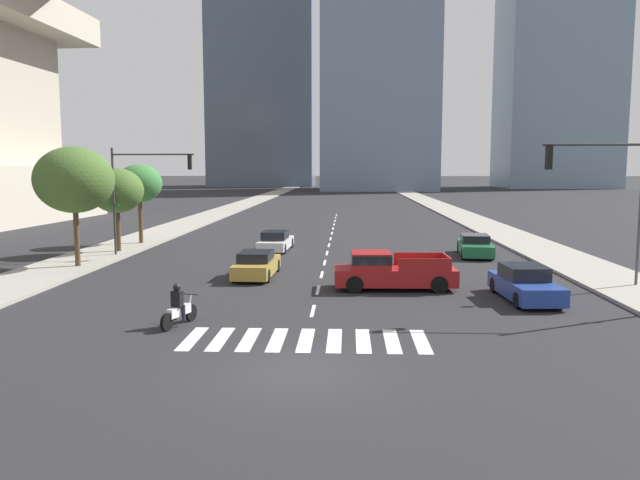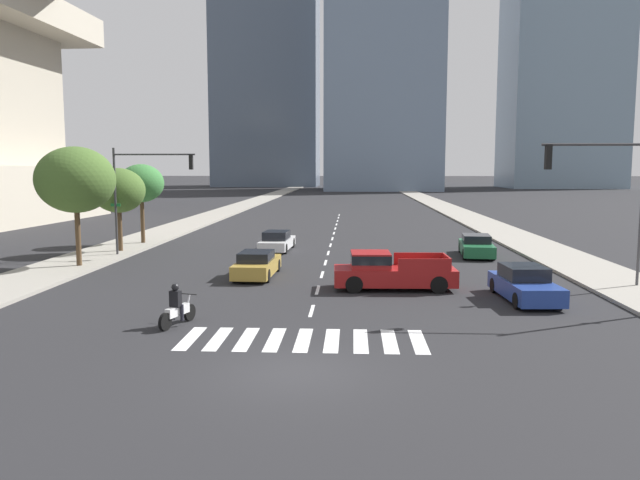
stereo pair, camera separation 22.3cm
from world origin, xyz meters
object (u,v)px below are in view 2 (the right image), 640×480
Objects in this scene: motorcycle_lead at (177,309)px; sedan_green_3 at (476,246)px; sedan_blue_1 at (525,285)px; sedan_gold_0 at (257,265)px; street_tree_second at (119,191)px; street_tree_nearest at (76,180)px; traffic_signal_near at (624,190)px; pickup_truck at (388,271)px; sedan_white_2 at (277,241)px; traffic_signal_far at (144,181)px; street_tree_third at (141,184)px.

sedan_green_3 is (13.56, 17.57, 0.02)m from motorcycle_lead.
sedan_gold_0 is at bearing -115.94° from sedan_blue_1.
street_tree_second is at bearing -124.24° from sedan_blue_1.
street_tree_nearest is at bearing -90.00° from street_tree_second.
sedan_blue_1 reaches higher than sedan_green_3.
street_tree_nearest reaches higher than sedan_gold_0.
motorcycle_lead is 0.31× the size of traffic_signal_near.
pickup_truck is 6.97m from sedan_gold_0.
sedan_white_2 is at bearing -93.32° from sedan_green_3.
traffic_signal_far is 2.77m from street_tree_second.
sedan_green_3 is 22.55m from street_tree_second.
sedan_green_3 is (5.98, 10.75, -0.21)m from pickup_truck.
sedan_blue_1 is 0.72× the size of traffic_signal_near.
pickup_truck reaches higher than sedan_green_3.
street_tree_nearest reaches higher than motorcycle_lead.
traffic_signal_far reaches higher than pickup_truck.
street_tree_second is at bearing -90.00° from street_tree_third.
street_tree_nearest is (-8.73, 11.80, 4.16)m from motorcycle_lead.
sedan_gold_0 is 1.01× the size of sedan_blue_1.
street_tree_nearest is 1.16× the size of street_tree_third.
traffic_signal_far is at bearing 52.08° from sedan_gold_0.
sedan_blue_1 is 12.76m from sedan_green_3.
traffic_signal_far reaches higher than sedan_blue_1.
sedan_green_3 is 0.87× the size of street_tree_third.
sedan_gold_0 is 0.73× the size of traffic_signal_near.
street_tree_second is at bearing 52.79° from sedan_gold_0.
sedan_white_2 is at bearing -14.47° from street_tree_third.
pickup_truck is 5.78m from sedan_blue_1.
street_tree_second is (-8.73, 17.80, 3.37)m from motorcycle_lead.
motorcycle_lead is at bearing 40.16° from pickup_truck.
sedan_blue_1 is at bearing -30.17° from traffic_signal_far.
traffic_signal_far is (-7.80, 6.49, 3.97)m from sedan_gold_0.
street_tree_nearest is at bearing -90.00° from street_tree_third.
sedan_green_3 is at bearing -11.36° from street_tree_third.
sedan_gold_0 is at bearing -39.05° from street_tree_second.
street_tree_third reaches higher than pickup_truck.
sedan_green_3 is 0.74× the size of traffic_signal_near.
street_tree_nearest reaches higher than street_tree_second.
sedan_blue_1 is at bearing -17.79° from street_tree_nearest.
sedan_white_2 is at bearing -48.64° from traffic_signal_near.
sedan_gold_0 is at bearing -175.77° from sedan_white_2.
street_tree_third is (-9.78, 2.52, 3.70)m from sedan_white_2.
traffic_signal_near is (8.27, -4.12, 3.77)m from pickup_truck.
traffic_signal_near is 26.22m from street_tree_nearest.
traffic_signal_near reaches higher than sedan_white_2.
street_tree_second is (-2.18, 1.60, -0.61)m from traffic_signal_far.
traffic_signal_near is at bearing -61.95° from motorcycle_lead.
sedan_gold_0 is 13.28m from street_tree_second.
sedan_white_2 is at bearing -64.57° from pickup_truck.
motorcycle_lead is 0.42× the size of sedan_gold_0.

